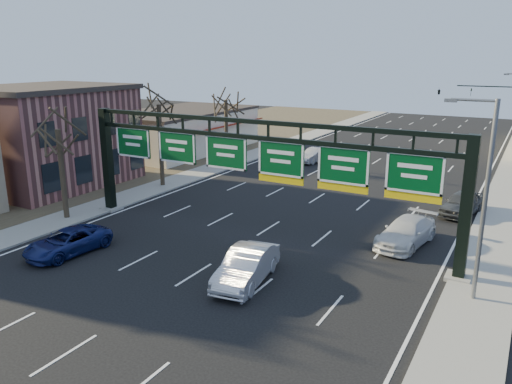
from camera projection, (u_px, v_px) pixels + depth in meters
The scene contains 18 objects.
ground at pixel (169, 290), 23.48m from camera, with size 160.00×160.00×0.00m, color black.
sidewalk_left at pixel (198, 174), 46.32m from camera, with size 3.00×120.00×0.12m, color gray.
sidewalk_right at pixel (502, 216), 34.18m from camera, with size 3.00×120.00×0.12m, color gray.
dirt_strip_left at pixel (103, 161), 52.11m from camera, with size 21.00×120.00×0.06m, color #473D2B.
lane_markings at pixel (327, 192), 40.26m from camera, with size 21.60×120.00×0.01m, color white.
sign_gantry at pixel (255, 163), 28.89m from camera, with size 24.60×1.20×7.20m.
brick_block at pixel (48, 136), 41.80m from camera, with size 10.40×12.40×8.30m.
cream_strip at pixel (182, 130), 57.38m from camera, with size 10.90×18.40×4.70m.
tree_gantry at pixel (56, 113), 31.86m from camera, with size 3.60×3.60×8.48m.
tree_mid at pixel (158, 92), 40.05m from camera, with size 3.60×3.60×9.24m.
tree_far at pixel (226, 89), 48.55m from camera, with size 3.60×3.60×8.86m.
streetlight_near at pixel (483, 191), 21.25m from camera, with size 2.15×0.22×9.00m.
traffic_signal_mast at pixel (468, 96), 65.49m from camera, with size 10.16×0.54×7.00m.
car_blue_suv at pixel (68, 242), 27.69m from camera, with size 2.26×4.90×1.36m, color navy.
car_silver_sedan at pixel (247, 266), 24.13m from camera, with size 1.76×5.04×1.66m, color silver.
car_white_wagon at pixel (406, 232), 28.96m from camera, with size 2.15×5.29×1.54m, color silver.
car_grey_far at pixel (462, 203), 34.47m from camera, with size 1.89×4.71×1.60m, color #393C3E.
car_silver_distant at pixel (314, 155), 51.40m from camera, with size 1.52×4.36×1.44m, color #9F9FA3.
Camera 1 is at (14.11, -16.61, 10.70)m, focal length 35.00 mm.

